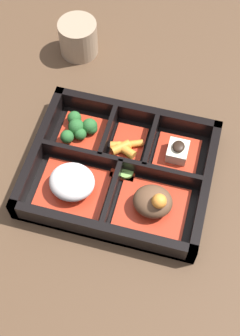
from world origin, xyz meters
The scene contains 10 objects.
ground_plane centered at (0.00, 0.00, 0.00)m, with size 3.00×3.00×0.00m, color #4C3523.
bento_base centered at (0.00, 0.00, 0.01)m, with size 0.29×0.24×0.01m.
bento_rim centered at (0.00, 0.00, 0.02)m, with size 0.29×0.24×0.04m.
bowl_stew centered at (-0.07, 0.05, 0.03)m, with size 0.11×0.09×0.06m.
bowl_rice centered at (0.07, 0.05, 0.03)m, with size 0.11×0.09×0.04m.
bowl_tofu centered at (-0.08, -0.05, 0.02)m, with size 0.07×0.08×0.04m.
bowl_carrots centered at (0.00, -0.05, 0.02)m, with size 0.06×0.08×0.02m.
bowl_greens centered at (0.09, -0.06, 0.02)m, with size 0.07×0.08×0.03m.
bowl_pickles centered at (-0.01, -0.01, 0.02)m, with size 0.04×0.04×0.01m.
tea_cup centered at (0.15, -0.25, 0.04)m, with size 0.07×0.07×0.07m.
Camera 1 is at (-0.10, 0.36, 0.69)m, focal length 50.00 mm.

